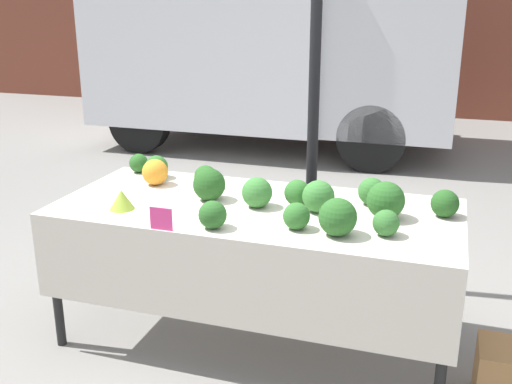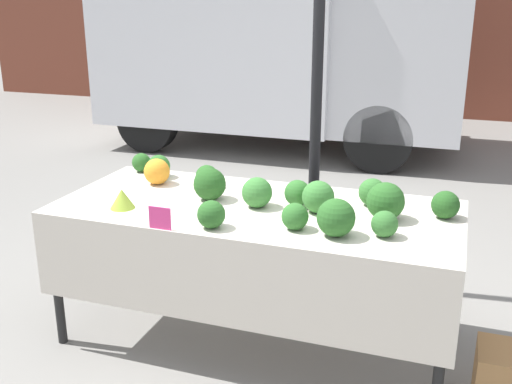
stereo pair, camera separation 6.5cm
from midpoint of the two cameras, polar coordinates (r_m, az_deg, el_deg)
ground_plane at (r=3.51m, az=0.54°, el=-13.54°), size 40.00×40.00×0.00m
tent_pole at (r=3.76m, az=6.32°, el=10.14°), size 0.07×0.07×2.65m
parked_truck at (r=7.77m, az=1.91°, el=14.30°), size 4.35×2.24×2.53m
market_table at (r=3.14m, az=0.20°, el=-3.21°), size 2.12×0.94×0.78m
orange_cauliflower at (r=3.57m, az=-8.91°, el=1.93°), size 0.15×0.15×0.15m
romanesco_head at (r=3.19m, az=-12.06°, el=-0.62°), size 0.13×0.13×0.10m
broccoli_head_0 at (r=3.47m, az=-4.17°, el=1.49°), size 0.13×0.13×0.13m
broccoli_head_1 at (r=2.84m, az=4.39°, el=-2.34°), size 0.13×0.13×0.13m
broccoli_head_2 at (r=3.03m, az=12.83°, el=-0.86°), size 0.19×0.19×0.19m
broccoli_head_3 at (r=3.07m, az=6.54°, el=-0.46°), size 0.17×0.17×0.17m
broccoli_head_4 at (r=3.13m, az=0.69°, el=-0.05°), size 0.16×0.16×0.16m
broccoli_head_5 at (r=2.78m, az=8.29°, el=-2.44°), size 0.18×0.18×0.18m
broccoli_head_6 at (r=3.13m, az=18.16°, el=-1.17°), size 0.14×0.14×0.14m
broccoli_head_7 at (r=2.86m, az=-3.64°, el=-2.14°), size 0.14×0.14×0.14m
broccoli_head_8 at (r=3.85m, az=-10.38°, el=2.78°), size 0.12×0.12×0.12m
broccoli_head_9 at (r=3.22m, az=11.59°, el=-0.02°), size 0.15×0.15×0.15m
broccoli_head_10 at (r=2.82m, az=12.79°, el=-2.99°), size 0.12×0.12×0.12m
broccoli_head_11 at (r=3.71m, az=-8.75°, el=2.44°), size 0.14×0.14×0.14m
broccoli_head_12 at (r=3.25m, az=-3.86°, el=0.75°), size 0.18×0.18×0.18m
broccoli_head_13 at (r=3.17m, az=4.55°, el=-0.09°), size 0.14×0.14×0.14m
price_sign at (r=2.87m, az=-8.50°, el=-2.48°), size 0.11×0.01×0.11m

